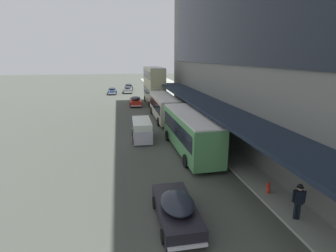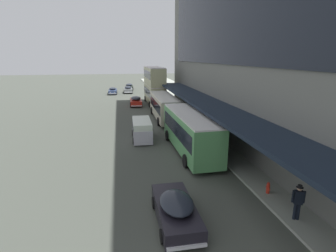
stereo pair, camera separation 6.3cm
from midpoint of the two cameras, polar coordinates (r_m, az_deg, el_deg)
transit_bus_kerbside_front at (r=44.80m, az=-2.96°, el=9.03°), size 2.80×9.44×6.25m
transit_bus_kerbside_rear at (r=22.22m, az=4.83°, el=-0.93°), size 2.84×10.23×3.34m
transit_bus_kerbside_far at (r=33.92m, az=-0.79°, el=4.44°), size 2.67×10.29×3.10m
sedan_second_near at (r=65.76m, az=-8.40°, el=8.49°), size 2.09×4.79×1.52m
sedan_trailing_mid at (r=59.92m, az=-8.63°, el=7.87°), size 2.02×4.48×1.51m
sedan_second_mid at (r=13.45m, az=1.83°, el=-17.59°), size 1.96×4.72×1.49m
sedan_lead_near at (r=44.07m, az=-6.97°, el=5.45°), size 2.03×5.06×1.59m
sedan_oncoming_rear at (r=58.86m, az=-11.91°, el=7.55°), size 1.88×4.81×1.41m
vw_van at (r=25.89m, az=-5.65°, el=-0.53°), size 2.00×4.59×1.96m
pedestrian_at_kerb at (r=14.70m, az=26.56°, el=-14.31°), size 0.59×0.36×1.86m
fire_hydrant at (r=16.88m, az=21.05°, el=-12.43°), size 0.20×0.40×0.70m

